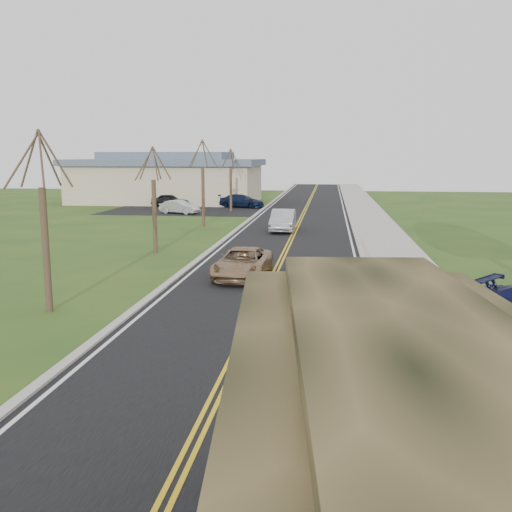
# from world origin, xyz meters

# --- Properties ---
(ground) EXTENTS (160.00, 160.00, 0.00)m
(ground) POSITION_xyz_m (0.00, 0.00, 0.00)
(ground) COLOR #254717
(ground) RESTS_ON ground
(road) EXTENTS (8.00, 120.00, 0.01)m
(road) POSITION_xyz_m (0.00, 40.00, 0.01)
(road) COLOR black
(road) RESTS_ON ground
(curb_right) EXTENTS (0.30, 120.00, 0.12)m
(curb_right) POSITION_xyz_m (4.15, 40.00, 0.06)
(curb_right) COLOR #9E998E
(curb_right) RESTS_ON ground
(sidewalk_right) EXTENTS (3.20, 120.00, 0.10)m
(sidewalk_right) POSITION_xyz_m (5.90, 40.00, 0.05)
(sidewalk_right) COLOR #9E998E
(sidewalk_right) RESTS_ON ground
(curb_left) EXTENTS (0.30, 120.00, 0.10)m
(curb_left) POSITION_xyz_m (-4.15, 40.00, 0.05)
(curb_left) COLOR #9E998E
(curb_left) RESTS_ON ground
(bare_tree_a) EXTENTS (1.93, 2.26, 6.08)m
(bare_tree_a) POSITION_xyz_m (-7.00, 10.00, 2.63)
(bare_tree_a) COLOR #38281C
(bare_tree_a) RESTS_ON ground
(bare_tree_b) EXTENTS (1.83, 2.14, 5.73)m
(bare_tree_b) POSITION_xyz_m (-7.00, 22.00, 2.48)
(bare_tree_b) COLOR #38281C
(bare_tree_b) RESTS_ON ground
(bare_tree_c) EXTENTS (2.04, 2.39, 6.42)m
(bare_tree_c) POSITION_xyz_m (-7.00, 34.00, 2.78)
(bare_tree_c) COLOR #38281C
(bare_tree_c) RESTS_ON ground
(bare_tree_d) EXTENTS (1.88, 2.20, 5.91)m
(bare_tree_d) POSITION_xyz_m (-7.00, 46.00, 2.55)
(bare_tree_d) COLOR #38281C
(bare_tree_d) RESTS_ON ground
(commercial_building) EXTENTS (25.50, 21.50, 5.65)m
(commercial_building) POSITION_xyz_m (-15.98, 55.97, 2.69)
(commercial_building) COLOR tan
(commercial_building) RESTS_ON ground
(military_truck) EXTENTS (3.51, 8.10, 3.92)m
(military_truck) POSITION_xyz_m (2.94, -2.58, 2.25)
(military_truck) COLOR black
(military_truck) RESTS_ON ground
(suv_champagne) EXTENTS (2.30, 4.67, 1.27)m
(suv_champagne) POSITION_xyz_m (-1.31, 16.28, 0.64)
(suv_champagne) COLOR #967655
(suv_champagne) RESTS_ON ground
(sedan_silver) EXTENTS (1.63, 4.59, 1.51)m
(sedan_silver) POSITION_xyz_m (-0.85, 32.00, 0.75)
(sedan_silver) COLOR #B9B9BE
(sedan_silver) RESTS_ON ground
(lot_car_dark) EXTENTS (4.04, 1.87, 1.34)m
(lot_car_dark) POSITION_xyz_m (-14.07, 49.97, 0.67)
(lot_car_dark) COLOR black
(lot_car_dark) RESTS_ON ground
(lot_car_silver) EXTENTS (4.00, 2.47, 1.24)m
(lot_car_silver) POSITION_xyz_m (-11.22, 43.00, 0.62)
(lot_car_silver) COLOR #BCBCC1
(lot_car_silver) RESTS_ON ground
(lot_car_navy) EXTENTS (5.07, 3.17, 1.37)m
(lot_car_navy) POSITION_xyz_m (-6.55, 50.00, 0.69)
(lot_car_navy) COLOR #0E1934
(lot_car_navy) RESTS_ON ground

